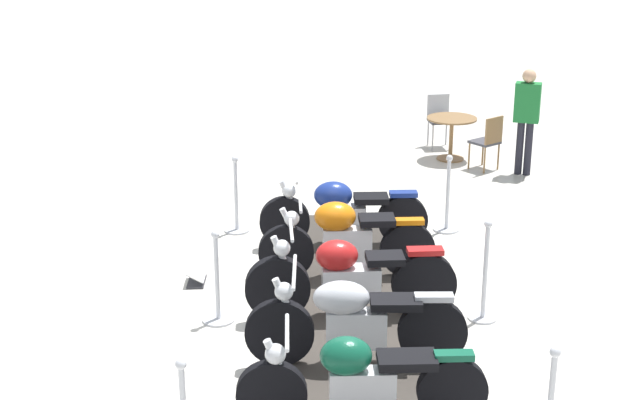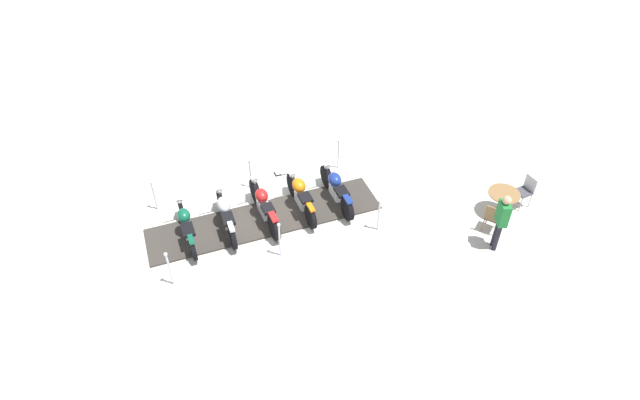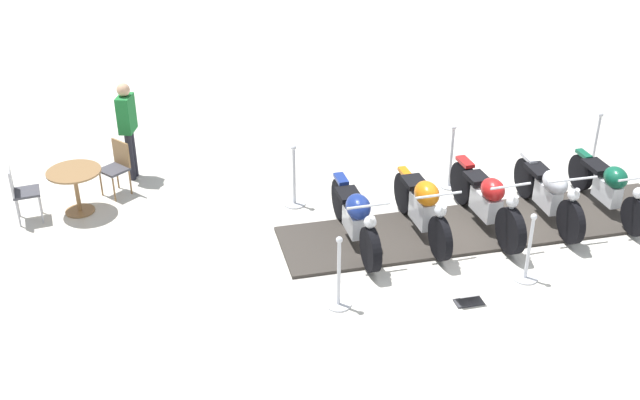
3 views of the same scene
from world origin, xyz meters
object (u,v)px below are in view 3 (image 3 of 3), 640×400
object	(u,v)px
motorcycle_maroon	(487,200)
stanchion_right_mid	(527,260)
motorcycle_copper	(423,206)
bystander_person	(127,123)
stanchion_left_front	(294,187)
motorcycle_forest	(610,186)
cafe_chair_near_table	(21,190)
info_placard	(469,299)
stanchion_left_rear	(594,151)
cafe_chair_across_table	(117,165)
stanchion_right_front	(339,285)
stanchion_left_mid	(450,166)
motorcycle_navy	(356,216)
cafe_table	(75,181)
motorcycle_chrome	(550,192)

from	to	relation	value
motorcycle_maroon	stanchion_right_mid	xyz separation A→B (m)	(-0.88, 1.09, -0.20)
motorcycle_copper	bystander_person	world-z (taller)	bystander_person
stanchion_left_front	motorcycle_forest	bearing A→B (deg)	-158.10
cafe_chair_near_table	bystander_person	world-z (taller)	bystander_person
motorcycle_copper	cafe_chair_near_table	bearing A→B (deg)	-110.25
stanchion_left_front	info_placard	distance (m)	3.66
motorcycle_forest	bystander_person	world-z (taller)	bystander_person
stanchion_left_rear	cafe_chair_across_table	bearing A→B (deg)	31.48
stanchion_right_front	stanchion_left_mid	world-z (taller)	stanchion_left_mid
motorcycle_navy	cafe_table	size ratio (longest dim) A/B	2.05
motorcycle_forest	stanchion_right_front	bearing A→B (deg)	-75.04
stanchion_left_mid	motorcycle_chrome	bearing A→B (deg)	164.29
stanchion_left_rear	info_placard	size ratio (longest dim) A/B	2.64
motorcycle_navy	bystander_person	xyz separation A→B (m)	(4.40, -0.41, 0.54)
motorcycle_copper	bystander_person	size ratio (longest dim) A/B	0.95
stanchion_left_mid	cafe_chair_across_table	bearing A→B (deg)	27.87
cafe_chair_across_table	stanchion_right_mid	bearing A→B (deg)	106.39
motorcycle_chrome	info_placard	size ratio (longest dim) A/B	4.14
stanchion_left_mid	motorcycle_navy	bearing A→B (deg)	74.09
motorcycle_forest	stanchion_left_mid	bearing A→B (deg)	-126.42
motorcycle_chrome	stanchion_left_mid	size ratio (longest dim) A/B	1.52
motorcycle_copper	motorcycle_forest	distance (m)	3.13
motorcycle_maroon	stanchion_left_front	size ratio (longest dim) A/B	1.66
motorcycle_copper	motorcycle_forest	size ratio (longest dim) A/B	0.96
cafe_chair_near_table	cafe_table	bearing A→B (deg)	0.00
motorcycle_copper	stanchion_right_front	xyz separation A→B (m)	(0.42, 2.13, -0.22)
motorcycle_chrome	info_placard	distance (m)	2.73
stanchion_left_mid	bystander_person	distance (m)	5.54
cafe_chair_near_table	motorcycle_chrome	bearing A→B (deg)	-20.54
stanchion_right_mid	bystander_person	distance (m)	6.95
motorcycle_copper	bystander_person	distance (m)	5.25
motorcycle_navy	stanchion_right_front	xyz separation A→B (m)	(-0.39, 1.48, -0.17)
stanchion_right_front	cafe_table	size ratio (longest dim) A/B	1.25
stanchion_right_front	motorcycle_chrome	bearing A→B (deg)	-120.66
stanchion_right_mid	info_placard	size ratio (longest dim) A/B	2.47
info_placard	cafe_table	xyz separation A→B (m)	(6.39, 0.29, 0.50)
stanchion_left_mid	stanchion_left_rear	bearing A→B (deg)	-141.05
motorcycle_navy	motorcycle_chrome	bearing A→B (deg)	88.81
motorcycle_chrome	stanchion_left_front	xyz separation A→B (m)	(3.84, 1.21, -0.21)
bystander_person	stanchion_left_front	bearing A→B (deg)	-14.09
motorcycle_chrome	stanchion_left_rear	xyz separation A→B (m)	(-0.37, -2.19, -0.16)
motorcycle_maroon	cafe_chair_near_table	xyz separation A→B (m)	(6.63, 2.87, 0.04)
motorcycle_copper	motorcycle_chrome	size ratio (longest dim) A/B	0.95
stanchion_left_front	bystander_person	distance (m)	3.10
cafe_chair_near_table	stanchion_left_rear	bearing A→B (deg)	-9.69
stanchion_left_mid	stanchion_right_front	bearing A→B (deg)	85.56
motorcycle_forest	stanchion_left_rear	world-z (taller)	stanchion_left_rear
motorcycle_navy	stanchion_left_mid	xyz separation A→B (m)	(-0.70, -2.45, -0.11)
motorcycle_copper	stanchion_left_mid	distance (m)	1.81
stanchion_right_mid	stanchion_left_rear	xyz separation A→B (m)	(-0.31, -3.93, 0.06)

